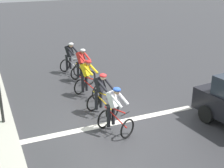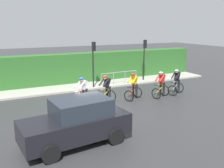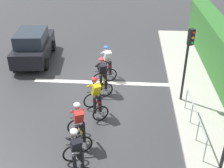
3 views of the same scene
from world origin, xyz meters
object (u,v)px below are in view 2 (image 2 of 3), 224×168
object	(u,v)px
cyclist_mid	(134,87)
traffic_light_near_crossing	(94,58)
cyclist_second	(161,85)
pedestrian_railing_kerbside	(119,75)
cyclist_trailing	(83,92)
car_black	(77,122)
traffic_light_far_junction	(144,54)
cyclist_lead	(176,82)
cyclist_fourth	(106,90)

from	to	relation	value
cyclist_mid	traffic_light_near_crossing	size ratio (longest dim) A/B	0.50
cyclist_second	cyclist_mid	distance (m)	1.84
cyclist_second	traffic_light_near_crossing	size ratio (longest dim) A/B	0.50
cyclist_mid	pedestrian_railing_kerbside	xyz separation A→B (m)	(-3.72, 0.97, -0.03)
cyclist_second	cyclist_trailing	bearing A→B (deg)	-95.95
car_black	traffic_light_far_junction	size ratio (longest dim) A/B	1.27
cyclist_lead	car_black	xyz separation A→B (m)	(3.92, -8.16, 0.08)
cyclist_lead	cyclist_second	bearing A→B (deg)	-83.06
cyclist_second	cyclist_fourth	size ratio (longest dim) A/B	1.00
cyclist_trailing	pedestrian_railing_kerbside	size ratio (longest dim) A/B	0.54
cyclist_lead	cyclist_mid	world-z (taller)	same
cyclist_fourth	car_black	distance (m)	5.25
cyclist_second	traffic_light_near_crossing	world-z (taller)	traffic_light_near_crossing
traffic_light_near_crossing	pedestrian_railing_kerbside	bearing A→B (deg)	93.37
traffic_light_far_junction	pedestrian_railing_kerbside	bearing A→B (deg)	-82.79
cyclist_mid	cyclist_fourth	bearing A→B (deg)	-92.30
traffic_light_far_junction	pedestrian_railing_kerbside	size ratio (longest dim) A/B	1.08
cyclist_lead	cyclist_mid	xyz separation A→B (m)	(-0.19, -3.17, 0.00)
cyclist_mid	traffic_light_near_crossing	xyz separation A→B (m)	(-3.60, -1.16, 1.43)
cyclist_fourth	traffic_light_far_junction	distance (m)	6.70
car_black	traffic_light_near_crossing	size ratio (longest dim) A/B	1.27
traffic_light_far_junction	cyclist_second	bearing A→B (deg)	-20.06
cyclist_trailing	traffic_light_far_junction	xyz separation A→B (m)	(-3.87, 6.63, 1.43)
cyclist_lead	traffic_light_far_junction	distance (m)	4.46
traffic_light_far_junction	cyclist_fourth	bearing A→B (deg)	-52.83
cyclist_fourth	pedestrian_railing_kerbside	xyz separation A→B (m)	(-3.65, 2.79, -0.03)
cyclist_lead	traffic_light_near_crossing	bearing A→B (deg)	-131.23
cyclist_lead	traffic_light_far_junction	size ratio (longest dim) A/B	0.50
cyclist_lead	cyclist_trailing	distance (m)	6.41
car_black	cyclist_fourth	bearing A→B (deg)	142.80
cyclist_lead	car_black	bearing A→B (deg)	-64.36
cyclist_fourth	pedestrian_railing_kerbside	bearing A→B (deg)	142.63
cyclist_trailing	traffic_light_near_crossing	distance (m)	4.25
traffic_light_near_crossing	pedestrian_railing_kerbside	size ratio (longest dim) A/B	1.08
cyclist_trailing	car_black	world-z (taller)	car_black
cyclist_lead	cyclist_second	world-z (taller)	same
cyclist_fourth	traffic_light_near_crossing	xyz separation A→B (m)	(-3.53, 0.66, 1.43)
cyclist_trailing	cyclist_fourth	bearing A→B (deg)	86.26
traffic_light_near_crossing	cyclist_lead	bearing A→B (deg)	48.77
traffic_light_near_crossing	cyclist_trailing	bearing A→B (deg)	-31.09
cyclist_mid	traffic_light_far_junction	distance (m)	5.47
traffic_light_far_junction	cyclist_lead	bearing A→B (deg)	-3.19
cyclist_trailing	car_black	bearing A→B (deg)	-22.42
pedestrian_railing_kerbside	cyclist_mid	bearing A→B (deg)	-14.62
traffic_light_far_junction	pedestrian_railing_kerbside	distance (m)	2.85
cyclist_mid	cyclist_trailing	distance (m)	3.23
car_black	pedestrian_railing_kerbside	world-z (taller)	car_black
cyclist_lead	cyclist_second	distance (m)	1.38
cyclist_lead	cyclist_trailing	xyz separation A→B (m)	(-0.36, -6.40, 0.00)
cyclist_trailing	traffic_light_far_junction	world-z (taller)	traffic_light_far_junction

